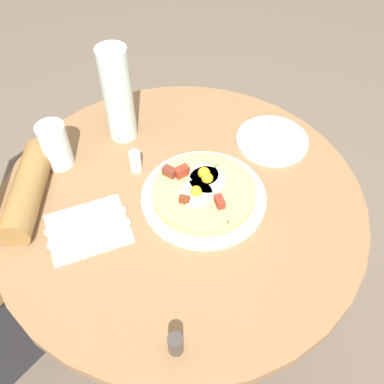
% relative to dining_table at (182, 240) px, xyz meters
% --- Properties ---
extents(ground_plane, '(6.00, 6.00, 0.00)m').
position_rel_dining_table_xyz_m(ground_plane, '(0.00, 0.00, -0.57)').
color(ground_plane, '#6B5B4C').
extents(dining_table, '(0.85, 0.85, 0.74)m').
position_rel_dining_table_xyz_m(dining_table, '(0.00, 0.00, 0.00)').
color(dining_table, olive).
rests_on(dining_table, ground_plane).
extents(pizza_plate, '(0.29, 0.29, 0.01)m').
position_rel_dining_table_xyz_m(pizza_plate, '(-0.04, -0.03, 0.18)').
color(pizza_plate, white).
rests_on(pizza_plate, dining_table).
extents(breakfast_pizza, '(0.23, 0.23, 0.05)m').
position_rel_dining_table_xyz_m(breakfast_pizza, '(-0.04, -0.03, 0.20)').
color(breakfast_pizza, tan).
rests_on(breakfast_pizza, pizza_plate).
extents(bread_plate, '(0.19, 0.19, 0.01)m').
position_rel_dining_table_xyz_m(bread_plate, '(-0.07, -0.29, 0.18)').
color(bread_plate, silver).
rests_on(bread_plate, dining_table).
extents(napkin, '(0.21, 0.22, 0.00)m').
position_rel_dining_table_xyz_m(napkin, '(0.10, 0.19, 0.18)').
color(napkin, white).
rests_on(napkin, dining_table).
extents(fork, '(0.10, 0.16, 0.00)m').
position_rel_dining_table_xyz_m(fork, '(0.11, 0.19, 0.18)').
color(fork, silver).
rests_on(fork, napkin).
extents(knife, '(0.10, 0.16, 0.00)m').
position_rel_dining_table_xyz_m(knife, '(0.08, 0.20, 0.18)').
color(knife, silver).
rests_on(knife, napkin).
extents(water_glass, '(0.07, 0.07, 0.12)m').
position_rel_dining_table_xyz_m(water_glass, '(0.30, 0.10, 0.23)').
color(water_glass, silver).
rests_on(water_glass, dining_table).
extents(water_bottle, '(0.07, 0.07, 0.25)m').
position_rel_dining_table_xyz_m(water_bottle, '(0.25, -0.07, 0.30)').
color(water_bottle, silver).
rests_on(water_bottle, dining_table).
extents(salt_shaker, '(0.03, 0.03, 0.06)m').
position_rel_dining_table_xyz_m(salt_shaker, '(0.14, 0.00, 0.20)').
color(salt_shaker, white).
rests_on(salt_shaker, dining_table).
extents(pepper_shaker, '(0.03, 0.03, 0.05)m').
position_rel_dining_table_xyz_m(pepper_shaker, '(-0.22, 0.28, 0.20)').
color(pepper_shaker, '#3F3833').
rests_on(pepper_shaker, dining_table).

